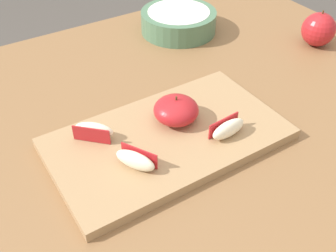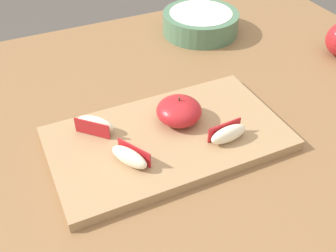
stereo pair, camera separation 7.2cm
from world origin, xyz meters
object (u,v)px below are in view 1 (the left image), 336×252
apple_wedge_left (94,131)px  apple_wedge_near_knife (228,129)px  whole_apple_crimson (318,29)px  apple_half_skin_up (176,110)px  cutting_board (168,138)px  apple_wedge_front (136,160)px  ceramic_fruit_bowl (179,21)px

apple_wedge_left → apple_wedge_near_knife: size_ratio=0.92×
apple_wedge_left → whole_apple_crimson: whole_apple_crimson is taller
apple_half_skin_up → whole_apple_crimson: whole_apple_crimson is taller
apple_wedge_left → cutting_board: bearing=-28.7°
apple_wedge_left → apple_half_skin_up: bearing=-13.4°
apple_wedge_near_knife → whole_apple_crimson: size_ratio=0.81×
cutting_board → whole_apple_crimson: size_ratio=4.66×
apple_wedge_front → apple_wedge_left: (-0.03, 0.11, 0.00)m
apple_wedge_left → apple_wedge_near_knife: bearing=-31.0°
ceramic_fruit_bowl → apple_wedge_front: bearing=-131.0°
apple_half_skin_up → apple_wedge_near_knife: (0.05, -0.09, -0.01)m
apple_wedge_near_knife → ceramic_fruit_bowl: size_ratio=0.37×
whole_apple_crimson → apple_wedge_left: bearing=-175.4°
ceramic_fruit_bowl → whole_apple_crimson: bearing=-44.5°
cutting_board → apple_wedge_front: size_ratio=5.74×
apple_wedge_front → ceramic_fruit_bowl: size_ratio=0.37×
apple_wedge_front → whole_apple_crimson: whole_apple_crimson is taller
apple_half_skin_up → apple_wedge_left: (-0.15, 0.04, -0.01)m
apple_wedge_front → ceramic_fruit_bowl: bearing=49.0°
cutting_board → apple_half_skin_up: 0.06m
cutting_board → ceramic_fruit_bowl: bearing=54.1°
apple_wedge_near_knife → ceramic_fruit_bowl: (0.18, 0.43, -0.01)m
cutting_board → whole_apple_crimson: bearing=12.5°
apple_half_skin_up → whole_apple_crimson: size_ratio=0.93×
whole_apple_crimson → ceramic_fruit_bowl: size_ratio=0.46×
apple_wedge_left → apple_wedge_near_knife: 0.24m
cutting_board → apple_wedge_front: 0.10m
cutting_board → apple_wedge_near_knife: 0.11m
cutting_board → apple_wedge_front: bearing=-155.2°
apple_wedge_front → ceramic_fruit_bowl: 0.54m
apple_wedge_front → apple_wedge_left: size_ratio=1.09×
apple_wedge_front → ceramic_fruit_bowl: ceramic_fruit_bowl is taller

